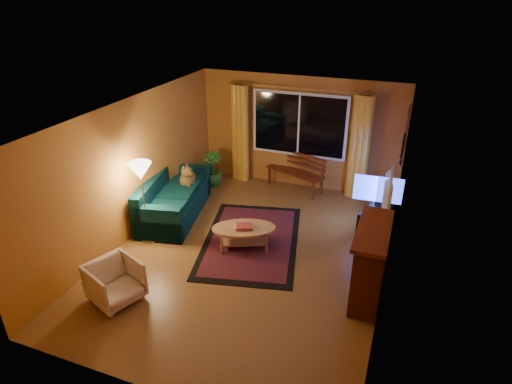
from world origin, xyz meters
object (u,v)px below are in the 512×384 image
(armchair, at_px, (115,280))
(coffee_table, at_px, (244,237))
(bench, at_px, (295,181))
(sofa, at_px, (174,196))
(floor_lamp, at_px, (144,204))
(tv_console, at_px, (380,217))

(armchair, distance_m, coffee_table, 2.32)
(bench, distance_m, sofa, 2.78)
(bench, relative_size, armchair, 1.97)
(sofa, height_order, armchair, sofa)
(armchair, bearing_deg, floor_lamp, 38.25)
(armchair, xyz_separation_m, floor_lamp, (-0.46, 1.53, 0.42))
(bench, distance_m, floor_lamp, 3.62)
(armchair, bearing_deg, tv_console, -22.92)
(bench, distance_m, tv_console, 2.27)
(sofa, xyz_separation_m, floor_lamp, (0.03, -1.03, 0.34))
(sofa, bearing_deg, bench, 34.47)
(sofa, distance_m, coffee_table, 1.85)
(armchair, relative_size, floor_lamp, 0.45)
(sofa, bearing_deg, floor_lamp, -100.03)
(sofa, distance_m, tv_console, 4.01)
(armchair, bearing_deg, coffee_table, -10.72)
(bench, height_order, floor_lamp, floor_lamp)
(bench, relative_size, tv_console, 1.15)
(sofa, relative_size, coffee_table, 1.90)
(coffee_table, height_order, tv_console, tv_console)
(tv_console, bearing_deg, coffee_table, -127.79)
(armchair, xyz_separation_m, coffee_table, (1.24, 1.96, -0.14))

